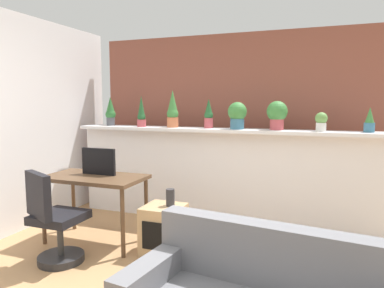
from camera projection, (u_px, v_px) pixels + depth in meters
The scene contains 16 objects.
divider_wall at pixel (223, 178), 4.60m from camera, with size 4.04×0.16×1.19m, color white.
plant_shelf at pixel (223, 130), 4.49m from camera, with size 4.04×0.38×0.04m, color white.
brick_wall_behind at pixel (235, 124), 5.08m from camera, with size 4.04×0.10×2.50m, color brown.
potted_plant_0 at pixel (111, 112), 5.08m from camera, with size 0.14×0.14×0.41m.
potted_plant_1 at pixel (141, 113), 4.82m from camera, with size 0.12×0.12×0.42m.
potted_plant_2 at pixel (173, 111), 4.71m from camera, with size 0.15×0.15×0.49m.
potted_plant_3 at pixel (209, 115), 4.57m from camera, with size 0.11×0.11×0.37m.
potted_plant_4 at pixel (237, 114), 4.39m from camera, with size 0.23×0.23×0.33m.
potted_plant_5 at pixel (277, 114), 4.27m from camera, with size 0.25×0.25×0.34m.
potted_plant_6 at pixel (321, 121), 4.05m from camera, with size 0.14×0.14×0.22m.
potted_plant_7 at pixel (370, 121), 3.92m from camera, with size 0.11×0.11×0.28m.
desk at pixel (95, 183), 3.94m from camera, with size 1.10×0.60×0.75m.
tv_monitor at pixel (99, 161), 3.99m from camera, with size 0.42×0.04×0.30m, color black.
office_chair at pixel (54, 225), 3.43m from camera, with size 0.52×0.52×0.91m.
side_cube_shelf at pixel (164, 230), 3.68m from camera, with size 0.40×0.41×0.50m.
vase_on_shelf at pixel (170, 197), 3.66m from camera, with size 0.09×0.09×0.17m, color #2D2D33.
Camera 1 is at (1.21, -2.37, 1.55)m, focal length 33.53 mm.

